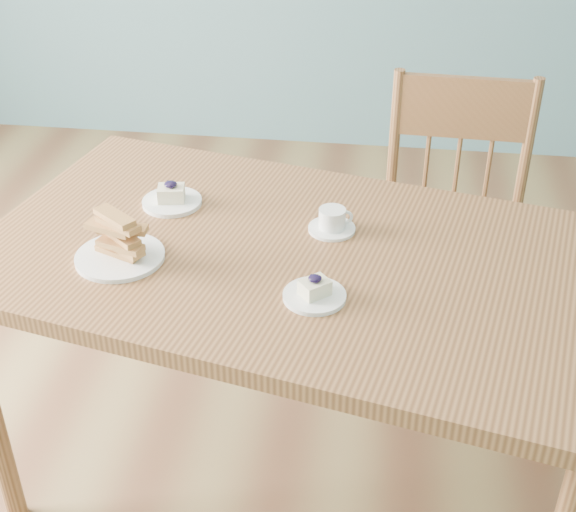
{
  "coord_description": "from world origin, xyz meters",
  "views": [
    {
      "loc": [
        0.45,
        -1.57,
        1.89
      ],
      "look_at": [
        0.22,
        0.12,
        0.79
      ],
      "focal_mm": 50.0,
      "sensor_mm": 36.0,
      "label": 1
    }
  ],
  "objects_px": {
    "cheesecake_plate_near": "(315,292)",
    "biscotti_plate": "(118,243)",
    "coffee_cup": "(332,221)",
    "dining_table": "(295,280)",
    "dining_chair": "(451,238)",
    "cheesecake_plate_far": "(172,198)"
  },
  "relations": [
    {
      "from": "dining_chair",
      "to": "cheesecake_plate_near",
      "type": "xyz_separation_m",
      "value": [
        -0.37,
        -0.82,
        0.33
      ]
    },
    {
      "from": "cheesecake_plate_near",
      "to": "cheesecake_plate_far",
      "type": "height_order",
      "value": "cheesecake_plate_far"
    },
    {
      "from": "dining_table",
      "to": "dining_chair",
      "type": "xyz_separation_m",
      "value": [
        0.43,
        0.64,
        -0.23
      ]
    },
    {
      "from": "dining_table",
      "to": "coffee_cup",
      "type": "distance_m",
      "value": 0.18
    },
    {
      "from": "coffee_cup",
      "to": "cheesecake_plate_near",
      "type": "bearing_deg",
      "value": -108.27
    },
    {
      "from": "coffee_cup",
      "to": "biscotti_plate",
      "type": "bearing_deg",
      "value": -173.45
    },
    {
      "from": "biscotti_plate",
      "to": "coffee_cup",
      "type": "bearing_deg",
      "value": 22.2
    },
    {
      "from": "cheesecake_plate_near",
      "to": "biscotti_plate",
      "type": "relative_size",
      "value": 0.66
    },
    {
      "from": "cheesecake_plate_far",
      "to": "coffee_cup",
      "type": "bearing_deg",
      "value": -10.13
    },
    {
      "from": "dining_chair",
      "to": "coffee_cup",
      "type": "xyz_separation_m",
      "value": [
        -0.35,
        -0.52,
        0.34
      ]
    },
    {
      "from": "dining_chair",
      "to": "dining_table",
      "type": "bearing_deg",
      "value": -121.87
    },
    {
      "from": "dining_chair",
      "to": "biscotti_plate",
      "type": "bearing_deg",
      "value": -137.36
    },
    {
      "from": "biscotti_plate",
      "to": "dining_chair",
      "type": "bearing_deg",
      "value": 40.38
    },
    {
      "from": "dining_table",
      "to": "cheesecake_plate_far",
      "type": "bearing_deg",
      "value": 163.81
    },
    {
      "from": "cheesecake_plate_near",
      "to": "coffee_cup",
      "type": "bearing_deg",
      "value": 87.39
    },
    {
      "from": "dining_chair",
      "to": "biscotti_plate",
      "type": "xyz_separation_m",
      "value": [
        -0.85,
        -0.72,
        0.36
      ]
    },
    {
      "from": "coffee_cup",
      "to": "dining_table",
      "type": "bearing_deg",
      "value": -139.74
    },
    {
      "from": "cheesecake_plate_far",
      "to": "biscotti_plate",
      "type": "relative_size",
      "value": 0.74
    },
    {
      "from": "cheesecake_plate_near",
      "to": "biscotti_plate",
      "type": "distance_m",
      "value": 0.49
    },
    {
      "from": "coffee_cup",
      "to": "biscotti_plate",
      "type": "xyz_separation_m",
      "value": [
        -0.5,
        -0.2,
        0.02
      ]
    },
    {
      "from": "dining_table",
      "to": "biscotti_plate",
      "type": "distance_m",
      "value": 0.44
    },
    {
      "from": "dining_chair",
      "to": "cheesecake_plate_near",
      "type": "bearing_deg",
      "value": -111.8
    }
  ]
}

